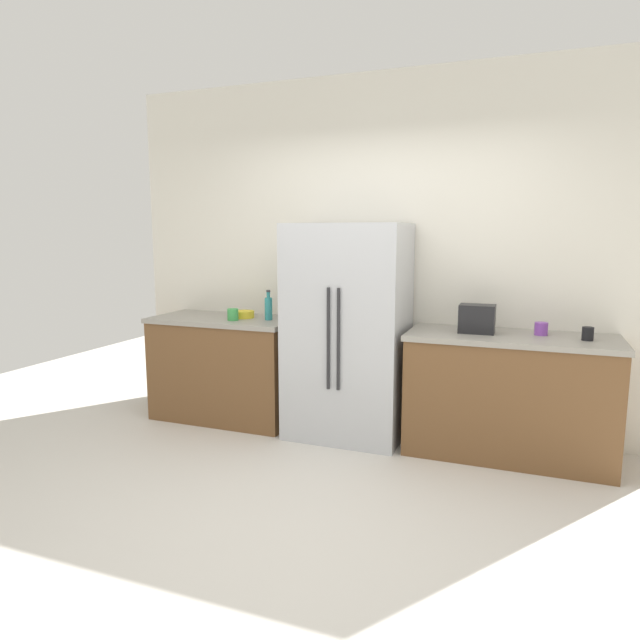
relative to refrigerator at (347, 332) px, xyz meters
The scene contains 11 objects.
ground_plane 1.60m from the refrigerator, 81.63° to the right, with size 9.27×9.27×0.00m, color beige.
kitchen_back_panel 0.75m from the refrigerator, 63.72° to the left, with size 4.63×0.10×2.93m, color silver.
counter_left 1.21m from the refrigerator, behind, with size 1.28×0.65×0.91m.
counter_right 1.31m from the refrigerator, ahead, with size 1.49×0.65×0.91m.
refrigerator is the anchor object (origin of this frame).
toaster 1.01m from the refrigerator, ahead, with size 0.26×0.17×0.21m, color black.
bottle_a 0.74m from the refrigerator, behind, with size 0.07×0.07×0.26m.
cup_a 1.45m from the refrigerator, ahead, with size 0.09×0.09×0.09m, color purple.
cup_b 1.00m from the refrigerator, behind, with size 0.09×0.09×0.10m, color green.
cup_c 1.74m from the refrigerator, ahead, with size 0.08×0.08×0.09m, color black.
bowl_a 0.98m from the refrigerator, behind, with size 0.18×0.18×0.06m, color yellow.
Camera 1 is at (1.16, -2.84, 1.64)m, focal length 31.13 mm.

